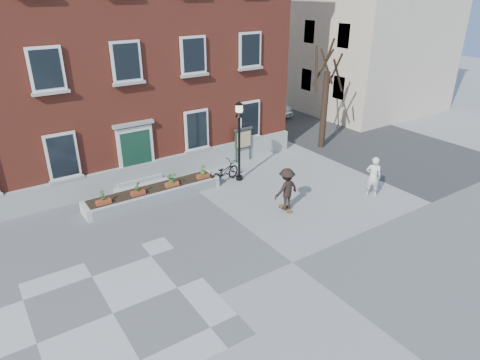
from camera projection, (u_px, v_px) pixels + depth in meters
ground at (292, 263)px, 14.78m from camera, size 100.00×100.00×0.00m
checker_patch at (113, 313)px, 12.49m from camera, size 6.00×6.00×0.01m
bicycle at (224, 172)px, 20.64m from camera, size 2.07×1.22×1.03m
parked_car at (265, 106)px, 31.19m from camera, size 2.34×4.35×1.36m
bystander at (373, 177)px, 19.12m from camera, size 0.80×0.80×1.87m
brick_building at (90, 38)px, 21.69m from camera, size 18.40×10.85×12.60m
planter_assembly at (154, 193)px, 19.06m from camera, size 6.20×1.12×1.15m
bare_tree at (325, 100)px, 24.23m from camera, size 1.83×1.83×6.16m
side_street at (308, 7)px, 35.92m from camera, size 15.20×36.00×14.50m
lamp_post at (239, 130)px, 20.01m from camera, size 0.40×0.40×3.93m
notice_board at (243, 139)px, 22.78m from camera, size 1.10×0.16×1.87m
skateboarder at (286, 189)px, 17.84m from camera, size 1.22×0.78×1.91m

